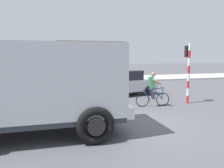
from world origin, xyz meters
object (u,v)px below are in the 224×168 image
at_px(cyclist, 153,89).
at_px(traffic_light_pole, 188,64).
at_px(truck_foreground, 38,83).
at_px(pedestrian_near_kerb, 124,75).
at_px(car_red_near, 124,83).

height_order(cyclist, traffic_light_pole, traffic_light_pole).
distance_m(truck_foreground, pedestrian_near_kerb, 12.54).
distance_m(cyclist, traffic_light_pole, 2.48).
relative_size(cyclist, car_red_near, 0.40).
xyz_separation_m(car_red_near, pedestrian_near_kerb, (1.54, 4.71, 0.03)).
xyz_separation_m(truck_foreground, pedestrian_near_kerb, (6.43, 10.74, -0.82)).
height_order(truck_foreground, cyclist, truck_foreground).
distance_m(cyclist, pedestrian_near_kerb, 8.17).
bearing_deg(car_red_near, pedestrian_near_kerb, 71.84).
bearing_deg(traffic_light_pole, pedestrian_near_kerb, 96.96).
bearing_deg(car_red_near, cyclist, -84.12).
xyz_separation_m(cyclist, car_red_near, (-0.35, 3.38, -0.05)).
distance_m(truck_foreground, car_red_near, 7.81).
bearing_deg(pedestrian_near_kerb, truck_foreground, -120.91).
distance_m(truck_foreground, traffic_light_pole, 7.95).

